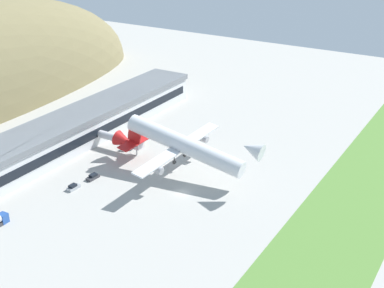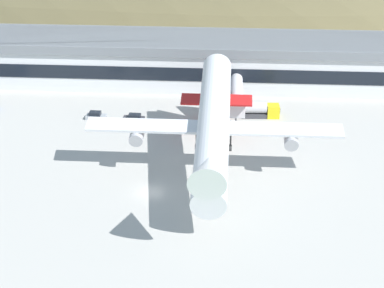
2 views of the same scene
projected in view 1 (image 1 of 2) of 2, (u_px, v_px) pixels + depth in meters
ground_plane at (183, 193)px, 149.07m from camera, size 353.93×353.93×0.00m
grass_strip_foreground at (334, 238)px, 128.68m from camera, size 318.53×24.73×0.08m
terminal_building at (81, 124)px, 179.64m from camera, size 110.44×16.06×10.56m
jetway_0 at (122, 140)px, 172.86m from camera, size 3.38×17.06×5.43m
cargo_airplane at (182, 145)px, 155.76m from camera, size 41.84×50.40×13.62m
service_car_0 at (93, 177)px, 156.43m from camera, size 4.31×2.05×1.49m
service_car_1 at (73, 187)px, 150.70m from camera, size 4.12×1.91×1.53m
fuel_truck at (134, 142)px, 177.13m from camera, size 7.66×2.90×3.33m
traffic_cone_0 at (159, 141)px, 181.33m from camera, size 0.52×0.52×0.58m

